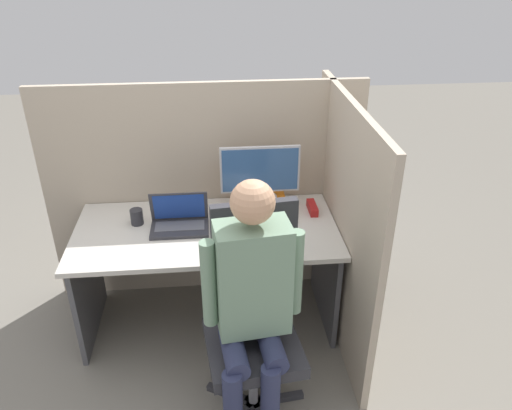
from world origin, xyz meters
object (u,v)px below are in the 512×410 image
carrot_toy (214,248)px  pen_cup (137,217)px  monitor (260,173)px  person (253,296)px  paper_box (260,204)px  stapler (312,208)px  office_chair (254,312)px  laptop (180,222)px

carrot_toy → pen_cup: size_ratio=1.65×
monitor → person: 0.98m
paper_box → stapler: paper_box is taller
monitor → office_chair: size_ratio=0.44×
monitor → paper_box: bearing=-90.0°
stapler → person: 1.01m
office_chair → person: bearing=-96.7°
laptop → person: 0.85m
monitor → person: bearing=-97.7°
paper_box → monitor: monitor is taller
monitor → laptop: bearing=-159.5°
office_chair → monitor: bearing=82.1°
monitor → pen_cup: monitor is taller
monitor → office_chair: bearing=-97.9°
stapler → paper_box: bearing=170.7°
stapler → carrot_toy: size_ratio=1.02×
pen_cup → carrot_toy: bearing=-36.4°
paper_box → office_chair: (-0.11, -0.79, -0.20)m
paper_box → pen_cup: (-0.76, -0.11, 0.01)m
person → monitor: bearing=82.3°
pen_cup → person: bearing=-53.3°
carrot_toy → office_chair: bearing=-61.2°
paper_box → pen_cup: 0.76m
paper_box → laptop: bearing=-159.8°
monitor → carrot_toy: size_ratio=3.07×
paper_box → pen_cup: size_ratio=3.37×
carrot_toy → laptop: bearing=127.0°
person → pen_cup: 1.05m
monitor → pen_cup: bearing=-171.7°
paper_box → person: (-0.13, -0.95, 0.03)m
paper_box → pen_cup: bearing=-171.9°
monitor → pen_cup: 0.79m
stapler → pen_cup: (-1.08, -0.05, 0.02)m
laptop → person: person is taller
stapler → office_chair: office_chair is taller
stapler → person: (-0.46, -0.90, 0.05)m
monitor → stapler: bearing=-9.7°
laptop → office_chair: bearing=-57.5°
carrot_toy → paper_box: bearing=55.8°
pen_cup → office_chair: bearing=-46.6°
laptop → carrot_toy: (0.20, -0.26, -0.03)m
stapler → person: bearing=-117.0°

